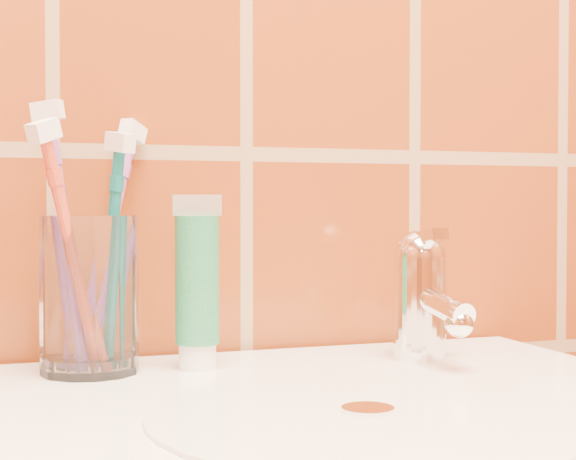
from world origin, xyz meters
name	(u,v)px	position (x,y,z in m)	size (l,w,h in m)	color
glass_tumbler	(90,294)	(-0.16, 1.12, 0.92)	(0.08, 0.08, 0.13)	white
toothpaste_tube	(197,288)	(-0.07, 1.11, 0.92)	(0.04, 0.04, 0.15)	white
faucet	(422,290)	(0.14, 1.09, 0.91)	(0.05, 0.11, 0.12)	white
toothbrush_0	(73,254)	(-0.18, 1.10, 0.95)	(0.07, 0.06, 0.21)	#BD4028
toothbrush_1	(110,255)	(-0.14, 1.12, 0.95)	(0.04, 0.05, 0.21)	#0C6469
toothbrush_2	(107,244)	(-0.14, 1.16, 0.96)	(0.08, 0.08, 0.22)	#934CA4
toothbrush_3	(67,240)	(-0.18, 1.12, 0.96)	(0.05, 0.04, 0.23)	#7C4696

